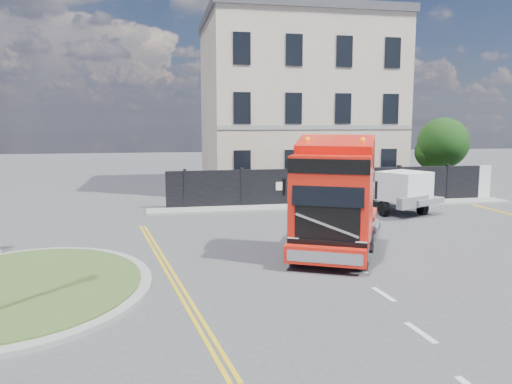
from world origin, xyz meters
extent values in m
plane|color=#424244|center=(0.00, 0.00, 0.00)|extent=(120.00, 120.00, 0.00)
cylinder|color=gray|center=(-7.00, -3.00, 0.06)|extent=(6.80, 6.80, 0.12)
cylinder|color=#2D481D|center=(-7.00, -3.00, 0.14)|extent=(6.20, 6.20, 0.05)
cube|color=black|center=(6.00, 9.00, 1.00)|extent=(18.00, 0.25, 2.00)
cube|color=silver|center=(14.50, 9.00, 1.00)|extent=(2.60, 0.12, 2.00)
cube|color=beige|center=(6.00, 16.50, 5.50)|extent=(12.00, 10.00, 11.00)
cube|color=#454549|center=(6.00, 16.50, 11.25)|extent=(12.30, 10.30, 0.50)
cube|color=beige|center=(3.00, 16.50, 12.00)|extent=(0.80, 0.80, 1.60)
cube|color=beige|center=(9.00, 16.50, 12.00)|extent=(0.80, 0.80, 1.60)
cylinder|color=#382619|center=(14.50, 12.00, 1.20)|extent=(0.24, 0.24, 2.40)
sphere|color=black|center=(14.50, 12.00, 3.20)|extent=(3.20, 3.20, 3.20)
sphere|color=black|center=(14.00, 12.40, 2.60)|extent=(2.20, 2.20, 2.20)
cube|color=gray|center=(6.00, 8.10, 0.06)|extent=(20.00, 1.60, 0.12)
cube|color=black|center=(2.94, -0.23, 0.73)|extent=(4.92, 6.59, 0.44)
cube|color=red|center=(2.16, -1.76, 2.11)|extent=(3.33, 3.38, 2.74)
cube|color=red|center=(2.63, -0.85, 3.23)|extent=(2.58, 1.89, 1.37)
cube|color=black|center=(1.60, -2.88, 2.50)|extent=(1.95, 1.02, 1.03)
cube|color=red|center=(1.46, -3.16, 0.54)|extent=(2.34, 1.41, 0.54)
cylinder|color=black|center=(0.87, -1.99, 0.51)|extent=(0.74, 1.05, 1.02)
cylinder|color=gray|center=(0.87, -1.99, 0.51)|extent=(0.57, 0.66, 0.56)
cylinder|color=black|center=(2.76, -2.94, 0.51)|extent=(0.74, 1.05, 1.02)
cylinder|color=gray|center=(2.76, -2.94, 0.51)|extent=(0.57, 0.66, 0.56)
cylinder|color=black|center=(2.43, 1.12, 0.51)|extent=(0.74, 1.05, 1.02)
cylinder|color=gray|center=(2.43, 1.12, 0.51)|extent=(0.57, 0.66, 0.56)
cylinder|color=black|center=(4.32, 0.17, 0.51)|extent=(0.74, 1.05, 1.02)
cylinder|color=gray|center=(4.32, 0.17, 0.51)|extent=(0.57, 0.66, 0.56)
cylinder|color=black|center=(2.96, 2.17, 0.51)|extent=(0.74, 1.05, 1.02)
cylinder|color=gray|center=(2.96, 2.17, 0.51)|extent=(0.57, 0.66, 0.56)
cylinder|color=black|center=(4.85, 1.22, 0.51)|extent=(0.74, 1.05, 1.02)
cylinder|color=gray|center=(4.85, 1.22, 0.51)|extent=(0.57, 0.66, 0.56)
cube|color=slate|center=(8.27, 6.69, 0.75)|extent=(4.06, 5.51, 0.27)
cube|color=white|center=(8.27, 5.08, 1.44)|extent=(2.67, 2.62, 1.39)
cylinder|color=black|center=(7.25, 5.08, 0.37)|extent=(0.27, 0.75, 0.75)
cylinder|color=black|center=(9.29, 5.08, 0.37)|extent=(0.27, 0.75, 0.75)
cylinder|color=black|center=(7.25, 8.29, 0.37)|extent=(0.27, 0.75, 0.75)
cylinder|color=black|center=(9.29, 8.29, 0.37)|extent=(0.27, 0.75, 0.75)
camera|label=1|loc=(-3.35, -16.90, 4.47)|focal=35.00mm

